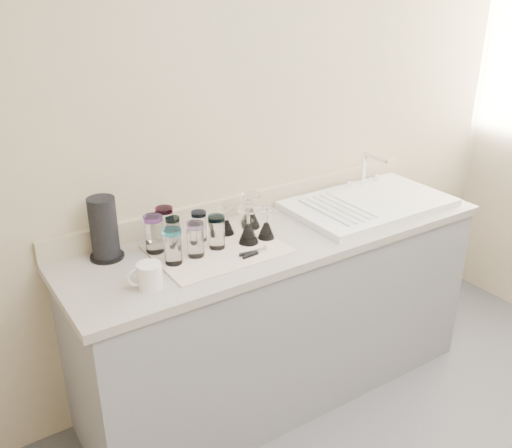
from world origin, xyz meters
TOP-DOWN VIEW (x-y plane):
  - counter_unit at (0.00, 1.20)m, footprint 2.06×0.62m
  - sink_unit at (0.55, 1.20)m, footprint 0.82×0.50m
  - dish_towel at (-0.34, 1.20)m, footprint 0.55×0.42m
  - tumbler_teal at (-0.58, 1.32)m, footprint 0.08×0.08m
  - tumbler_cyan at (-0.48, 1.34)m, footprint 0.06×0.06m
  - tumbler_purple at (-0.36, 1.31)m, footprint 0.07×0.07m
  - tumbler_magenta at (-0.56, 1.18)m, footprint 0.08×0.08m
  - tumbler_blue at (-0.45, 1.19)m, footprint 0.08×0.08m
  - tumbler_lavender at (-0.34, 1.21)m, footprint 0.07×0.07m
  - tumbler_extra at (-0.49, 1.39)m, footprint 0.08×0.08m
  - goblet_back_left at (-0.23, 1.31)m, footprint 0.07×0.07m
  - goblet_back_right at (-0.10, 1.31)m, footprint 0.09×0.09m
  - goblet_front_left at (-0.19, 1.17)m, footprint 0.09×0.09m
  - goblet_front_right at (-0.10, 1.17)m, footprint 0.08×0.08m
  - goblet_extra at (-0.08, 1.35)m, footprint 0.07×0.07m
  - can_opener at (-0.24, 1.06)m, footprint 0.12×0.05m
  - white_mug at (-0.71, 1.06)m, footprint 0.15×0.12m
  - paper_towel_roll at (-0.76, 1.39)m, footprint 0.14×0.14m

SIDE VIEW (x-z plane):
  - counter_unit at x=0.00m, z-range 0.00..0.90m
  - dish_towel at x=-0.34m, z-range 0.90..0.91m
  - can_opener at x=-0.24m, z-range 0.91..0.92m
  - sink_unit at x=0.55m, z-range 0.81..1.03m
  - white_mug at x=-0.71m, z-range 0.90..1.00m
  - goblet_back_left at x=-0.23m, z-range 0.89..1.02m
  - goblet_extra at x=-0.08m, z-range 0.89..1.02m
  - goblet_front_right at x=-0.10m, z-range 0.89..1.03m
  - goblet_back_right at x=-0.10m, z-range 0.88..1.04m
  - goblet_front_left at x=-0.19m, z-range 0.88..1.04m
  - tumbler_cyan at x=-0.48m, z-range 0.91..1.03m
  - tumbler_purple at x=-0.36m, z-range 0.91..1.04m
  - tumbler_lavender at x=-0.34m, z-range 0.91..1.06m
  - tumbler_blue at x=-0.45m, z-range 0.91..1.06m
  - tumbler_magenta at x=-0.56m, z-range 0.91..1.06m
  - tumbler_extra at x=-0.49m, z-range 0.91..1.07m
  - tumbler_teal at x=-0.58m, z-range 0.91..1.07m
  - paper_towel_roll at x=-0.76m, z-range 0.90..1.17m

